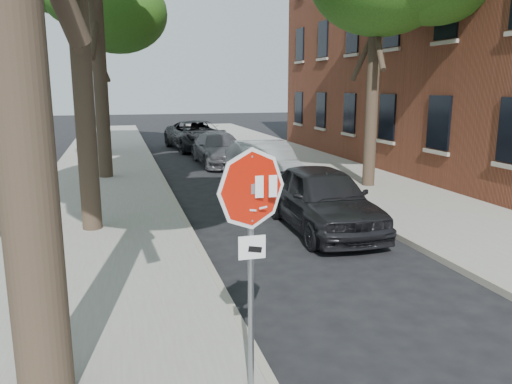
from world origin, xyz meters
TOP-DOWN VIEW (x-y plane):
  - sidewalk_left at (-2.50, 12.00)m, footprint 4.00×55.00m
  - sidewalk_right at (6.00, 12.00)m, footprint 4.00×55.00m
  - curb_left at (-0.45, 12.00)m, footprint 0.12×55.00m
  - curb_right at (3.95, 12.00)m, footprint 0.12×55.00m
  - stop_sign at (-0.70, -0.03)m, footprint 0.76×0.34m
  - tree_far at (-2.72, 21.11)m, footprint 5.29×4.91m
  - car_a at (2.60, 5.87)m, footprint 1.89×4.47m
  - car_b at (2.60, 10.76)m, footprint 1.73×4.78m
  - car_c at (2.28, 16.49)m, footprint 2.01×4.73m
  - car_d at (2.19, 21.94)m, footprint 3.20×5.86m

SIDE VIEW (x-z plane):
  - sidewalk_left at x=-2.50m, z-range 0.00..0.12m
  - sidewalk_right at x=6.00m, z-range 0.00..0.12m
  - curb_left at x=-0.45m, z-range 0.00..0.13m
  - curb_right at x=3.95m, z-range 0.00..0.13m
  - car_c at x=2.28m, z-range 0.00..1.36m
  - car_a at x=2.60m, z-range 0.00..1.51m
  - car_d at x=2.19m, z-range 0.00..1.56m
  - car_b at x=2.60m, z-range 0.00..1.56m
  - stop_sign at x=-0.70m, z-range 0.64..3.25m
  - tree_far at x=-2.72m, z-range 2.55..11.88m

